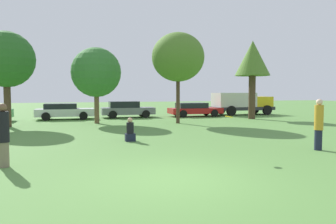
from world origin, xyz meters
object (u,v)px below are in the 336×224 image
tree_1 (6,60)px  tree_2 (96,73)px  parked_car_grey (127,109)px  parked_car_red (194,109)px  parked_car_white (64,111)px  person_catcher (319,124)px  delivery_truck_yellow (241,102)px  person_thrower (3,135)px  tree_3 (178,57)px  tree_4 (253,60)px  frisbee (229,117)px  bystander_sitting (130,131)px

tree_1 → tree_2: size_ratio=1.13×
parked_car_grey → tree_1: bearing=-147.5°
parked_car_red → parked_car_white: bearing=179.0°
person_catcher → delivery_truck_yellow: 17.56m
parked_car_grey → parked_car_red: (5.61, -0.64, -0.06)m
person_thrower → tree_3: bearing=52.7°
tree_1 → tree_4: size_ratio=0.93×
tree_1 → tree_4: 16.76m
frisbee → parked_car_white: size_ratio=0.06×
tree_1 → tree_3: (10.20, -0.97, 0.39)m
parked_car_white → delivery_truck_yellow: (15.23, 0.18, 0.49)m
delivery_truck_yellow → parked_car_red: bearing=-171.7°
tree_1 → parked_car_red: tree_1 is taller
parked_car_red → tree_1: bearing=-161.7°
frisbee → tree_3: 11.29m
parked_car_white → parked_car_grey: 4.80m
bystander_sitting → tree_3: bearing=55.6°
person_thrower → parked_car_grey: size_ratio=0.41×
person_thrower → frisbee: size_ratio=7.37×
person_thrower → parked_car_grey: (6.25, 15.66, -0.21)m
parked_car_white → parked_car_red: parked_car_white is taller
tree_4 → bystander_sitting: bearing=-143.9°
delivery_truck_yellow → person_thrower: bearing=-135.6°
person_catcher → tree_2: 13.91m
tree_4 → parked_car_grey: size_ratio=1.40×
bystander_sitting → delivery_truck_yellow: size_ratio=0.17×
parked_car_grey → frisbee: bearing=-88.3°
tree_2 → tree_4: 11.66m
tree_2 → parked_car_red: bearing=23.0°
person_thrower → tree_2: size_ratio=0.35×
person_thrower → parked_car_red: (11.86, 15.02, -0.27)m
parked_car_white → delivery_truck_yellow: delivery_truck_yellow is taller
person_catcher → bystander_sitting: size_ratio=1.82×
person_catcher → delivery_truck_yellow: bearing=-109.0°
person_thrower → parked_car_grey: bearing=71.8°
person_thrower → tree_3: 13.54m
tree_4 → person_thrower: bearing=-142.9°
frisbee → parked_car_red: size_ratio=0.05×
person_catcher → bystander_sitting: 7.12m
tree_2 → tree_3: size_ratio=0.84×
parked_car_red → person_thrower: bearing=-127.0°
parked_car_white → frisbee: bearing=-71.8°
bystander_sitting → delivery_truck_yellow: (12.57, 12.20, 0.71)m
parked_car_red → parked_car_grey: bearing=174.7°
person_thrower → bystander_sitting: bearing=43.2°
person_catcher → bystander_sitting: bearing=-31.0°
frisbee → tree_2: tree_2 is taller
person_catcher → parked_car_red: size_ratio=0.40×
person_thrower → tree_2: bearing=76.5°
tree_3 → delivery_truck_yellow: 10.41m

